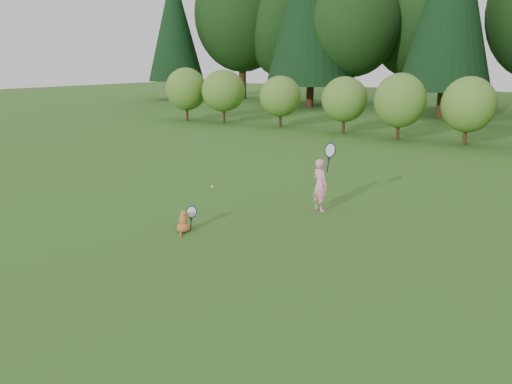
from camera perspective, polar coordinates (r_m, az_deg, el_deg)
The scene contains 5 objects.
ground at distance 9.48m, azimuth -3.82°, elevation -4.92°, with size 100.00×100.00×0.00m, color #2D5618.
shrub_row at distance 20.74m, azimuth 19.87°, elevation 9.05°, with size 28.00×3.00×2.80m, color #507725, non-canonical shape.
child at distance 10.89m, azimuth 7.36°, elevation 0.93°, with size 0.68×0.45×1.73m.
cat at distance 9.68m, azimuth -8.28°, elevation -3.25°, with size 0.38×0.66×0.57m.
tennis_ball at distance 10.41m, azimuth -4.99°, elevation 0.63°, with size 0.06×0.06×0.06m.
Camera 1 is at (5.71, -6.86, 3.22)m, focal length 35.00 mm.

